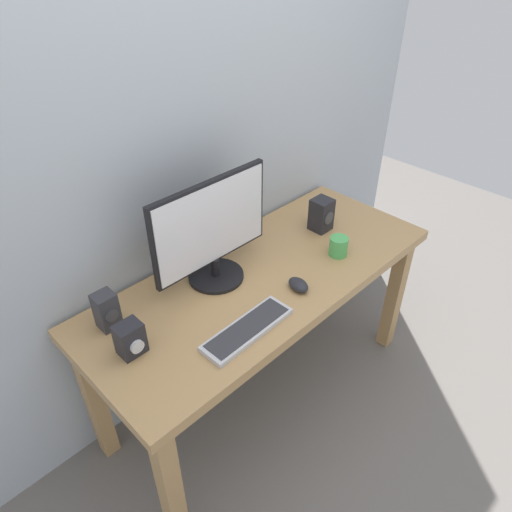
{
  "coord_description": "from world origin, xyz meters",
  "views": [
    {
      "loc": [
        -1.14,
        -1.09,
        2.02
      ],
      "look_at": [
        -0.05,
        0.0,
        0.89
      ],
      "focal_mm": 32.84,
      "sensor_mm": 36.0,
      "label": 1
    }
  ],
  "objects_px": {
    "monitor": "(212,231)",
    "audio_controller": "(130,339)",
    "speaker_right": "(321,215)",
    "coffee_mug": "(338,246)",
    "speaker_left": "(107,311)",
    "mouse": "(298,285)",
    "keyboard_primary": "(248,329)",
    "desk": "(264,292)"
  },
  "relations": [
    {
      "from": "keyboard_primary",
      "to": "speaker_right",
      "type": "relative_size",
      "value": 2.38
    },
    {
      "from": "audio_controller",
      "to": "keyboard_primary",
      "type": "bearing_deg",
      "value": -31.0
    },
    {
      "from": "desk",
      "to": "speaker_left",
      "type": "relative_size",
      "value": 10.81
    },
    {
      "from": "audio_controller",
      "to": "coffee_mug",
      "type": "bearing_deg",
      "value": -8.79
    },
    {
      "from": "speaker_right",
      "to": "audio_controller",
      "type": "bearing_deg",
      "value": -177.95
    },
    {
      "from": "keyboard_primary",
      "to": "speaker_right",
      "type": "distance_m",
      "value": 0.79
    },
    {
      "from": "desk",
      "to": "mouse",
      "type": "relative_size",
      "value": 16.07
    },
    {
      "from": "speaker_right",
      "to": "speaker_left",
      "type": "bearing_deg",
      "value": 172.99
    },
    {
      "from": "keyboard_primary",
      "to": "mouse",
      "type": "xyz_separation_m",
      "value": [
        0.32,
        0.03,
        0.01
      ]
    },
    {
      "from": "desk",
      "to": "monitor",
      "type": "distance_m",
      "value": 0.4
    },
    {
      "from": "audio_controller",
      "to": "coffee_mug",
      "type": "relative_size",
      "value": 1.42
    },
    {
      "from": "desk",
      "to": "speaker_left",
      "type": "bearing_deg",
      "value": 163.37
    },
    {
      "from": "monitor",
      "to": "audio_controller",
      "type": "bearing_deg",
      "value": -166.13
    },
    {
      "from": "speaker_left",
      "to": "coffee_mug",
      "type": "xyz_separation_m",
      "value": [
        0.97,
        -0.32,
        -0.03
      ]
    },
    {
      "from": "monitor",
      "to": "coffee_mug",
      "type": "relative_size",
      "value": 6.27
    },
    {
      "from": "desk",
      "to": "speaker_left",
      "type": "xyz_separation_m",
      "value": [
        -0.63,
        0.19,
        0.18
      ]
    },
    {
      "from": "audio_controller",
      "to": "desk",
      "type": "bearing_deg",
      "value": -1.46
    },
    {
      "from": "monitor",
      "to": "audio_controller",
      "type": "xyz_separation_m",
      "value": [
        -0.48,
        -0.12,
        -0.17
      ]
    },
    {
      "from": "monitor",
      "to": "speaker_left",
      "type": "height_order",
      "value": "monitor"
    },
    {
      "from": "audio_controller",
      "to": "mouse",
      "type": "bearing_deg",
      "value": -15.39
    },
    {
      "from": "monitor",
      "to": "audio_controller",
      "type": "distance_m",
      "value": 0.53
    },
    {
      "from": "speaker_right",
      "to": "audio_controller",
      "type": "height_order",
      "value": "speaker_right"
    },
    {
      "from": "mouse",
      "to": "coffee_mug",
      "type": "height_order",
      "value": "coffee_mug"
    },
    {
      "from": "speaker_right",
      "to": "coffee_mug",
      "type": "bearing_deg",
      "value": -120.38
    },
    {
      "from": "keyboard_primary",
      "to": "coffee_mug",
      "type": "distance_m",
      "value": 0.63
    },
    {
      "from": "speaker_left",
      "to": "audio_controller",
      "type": "bearing_deg",
      "value": -93.93
    },
    {
      "from": "desk",
      "to": "audio_controller",
      "type": "xyz_separation_m",
      "value": [
        -0.64,
        0.02,
        0.17
      ]
    },
    {
      "from": "audio_controller",
      "to": "speaker_left",
      "type": "bearing_deg",
      "value": 86.07
    },
    {
      "from": "desk",
      "to": "speaker_left",
      "type": "distance_m",
      "value": 0.68
    },
    {
      "from": "keyboard_primary",
      "to": "desk",
      "type": "bearing_deg",
      "value": 34.38
    },
    {
      "from": "keyboard_primary",
      "to": "speaker_left",
      "type": "relative_size",
      "value": 2.56
    },
    {
      "from": "coffee_mug",
      "to": "desk",
      "type": "bearing_deg",
      "value": 158.19
    },
    {
      "from": "speaker_right",
      "to": "audio_controller",
      "type": "distance_m",
      "value": 1.1
    },
    {
      "from": "keyboard_primary",
      "to": "speaker_left",
      "type": "distance_m",
      "value": 0.52
    },
    {
      "from": "monitor",
      "to": "coffee_mug",
      "type": "xyz_separation_m",
      "value": [
        0.5,
        -0.27,
        -0.19
      ]
    },
    {
      "from": "keyboard_primary",
      "to": "speaker_right",
      "type": "bearing_deg",
      "value": 18.87
    },
    {
      "from": "mouse",
      "to": "coffee_mug",
      "type": "distance_m",
      "value": 0.31
    },
    {
      "from": "monitor",
      "to": "mouse",
      "type": "distance_m",
      "value": 0.42
    },
    {
      "from": "speaker_left",
      "to": "audio_controller",
      "type": "height_order",
      "value": "speaker_left"
    },
    {
      "from": "speaker_right",
      "to": "coffee_mug",
      "type": "relative_size",
      "value": 1.82
    },
    {
      "from": "speaker_left",
      "to": "speaker_right",
      "type": "bearing_deg",
      "value": -7.01
    },
    {
      "from": "desk",
      "to": "keyboard_primary",
      "type": "distance_m",
      "value": 0.37
    }
  ]
}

